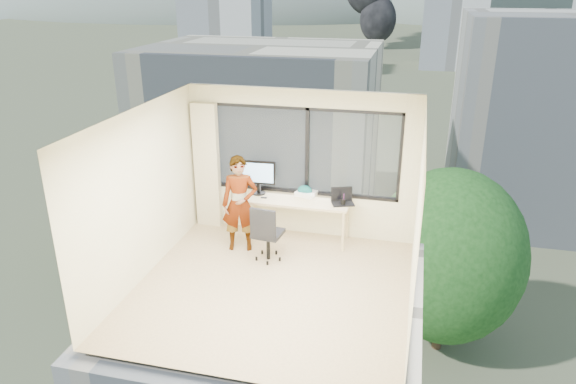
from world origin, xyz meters
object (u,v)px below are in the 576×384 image
(monitor, at_px, (258,177))
(game_console, at_px, (306,193))
(chair, at_px, (268,232))
(desk, at_px, (297,220))
(handbag, at_px, (305,191))
(person, at_px, (240,204))
(laptop, at_px, (343,198))

(monitor, relative_size, game_console, 1.85)
(chair, xyz_separation_m, monitor, (-0.43, 0.94, 0.56))
(desk, distance_m, handbag, 0.52)
(desk, distance_m, person, 1.11)
(desk, xyz_separation_m, handbag, (0.09, 0.21, 0.47))
(chair, relative_size, laptop, 2.55)
(game_console, height_order, laptop, laptop)
(chair, relative_size, monitor, 1.61)
(monitor, height_order, handbag, monitor)
(chair, distance_m, game_console, 1.16)
(monitor, xyz_separation_m, laptop, (1.52, -0.12, -0.19))
(desk, height_order, person, person)
(handbag, bearing_deg, monitor, 164.46)
(chair, bearing_deg, game_console, 75.42)
(chair, height_order, person, person)
(desk, bearing_deg, game_console, 63.79)
(monitor, bearing_deg, game_console, 4.29)
(person, bearing_deg, handbag, 25.02)
(monitor, relative_size, handbag, 2.39)
(desk, height_order, handbag, handbag)
(desk, bearing_deg, person, -146.76)
(monitor, bearing_deg, desk, -12.34)
(monitor, relative_size, laptop, 1.59)
(monitor, height_order, game_console, monitor)
(handbag, bearing_deg, laptop, -37.47)
(person, relative_size, laptop, 4.22)
(chair, distance_m, handbag, 1.15)
(game_console, bearing_deg, person, -126.33)
(game_console, distance_m, laptop, 0.72)
(game_console, bearing_deg, chair, -96.67)
(desk, xyz_separation_m, monitor, (-0.73, 0.12, 0.68))
(chair, distance_m, monitor, 1.18)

